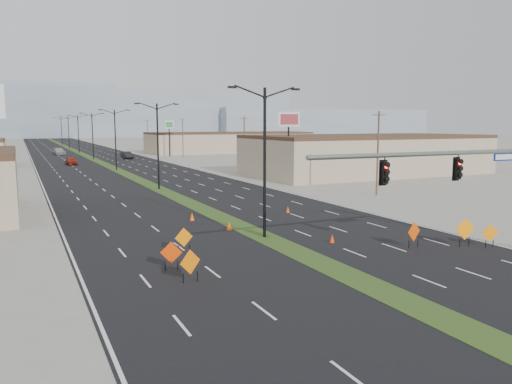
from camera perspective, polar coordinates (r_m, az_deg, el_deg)
name	(u,v)px	position (r m, az deg, el deg)	size (l,w,h in m)	color
ground	(380,290)	(24.19, 13.97, -10.86)	(600.00, 600.00, 0.00)	gray
road_surface	(91,158)	(118.77, -18.32, 3.68)	(25.00, 400.00, 0.02)	black
median_strip	(91,158)	(118.77, -18.32, 3.68)	(2.00, 400.00, 0.04)	#30491A
building_se_near	(366,156)	(79.49, 12.45, 4.06)	(36.00, 18.00, 5.50)	tan
building_se_far	(230,143)	(138.17, -3.02, 5.62)	(44.00, 16.00, 5.00)	tan
mesa_center	(115,114)	(322.35, -15.86, 8.60)	(220.00, 50.00, 28.00)	gray
mesa_east	(317,122)	(364.06, 6.95, 7.92)	(160.00, 50.00, 18.00)	gray
signal_mast	(481,175)	(30.57, 24.35, 1.74)	(16.30, 0.60, 8.00)	slate
streetlight_0	(265,158)	(33.14, 1.00, 3.93)	(5.15, 0.24, 10.02)	black
streetlight_1	(158,143)	(59.50, -11.16, 5.48)	(5.15, 0.24, 10.02)	black
streetlight_2	(115,138)	(86.89, -15.78, 6.01)	(5.15, 0.24, 10.02)	black
streetlight_3	(93,134)	(114.58, -18.18, 6.27)	(5.15, 0.24, 10.02)	black
streetlight_4	(78,133)	(142.39, -19.64, 6.42)	(5.15, 0.24, 10.02)	black
streetlight_5	(69,131)	(170.26, -20.63, 6.52)	(5.15, 0.24, 10.02)	black
streetlight_6	(62,130)	(198.17, -21.34, 6.59)	(5.15, 0.24, 10.02)	black
utility_pole_0	(378,152)	(55.05, 13.75, 4.46)	(1.60, 0.20, 9.00)	#4C3823
utility_pole_1	(244,142)	(85.07, -1.35, 5.77)	(1.60, 0.20, 9.00)	#4C3823
utility_pole_2	(183,137)	(117.88, -8.36, 6.24)	(1.60, 0.20, 9.00)	#4C3823
utility_pole_3	(148,134)	(151.67, -12.29, 6.47)	(1.60, 0.20, 9.00)	#4C3823
car_left	(71,161)	(100.76, -20.37, 3.36)	(1.76, 4.37, 1.49)	maroon
car_mid	(127,155)	(114.55, -14.53, 4.09)	(1.69, 4.85, 1.60)	black
car_far	(59,151)	(135.59, -21.56, 4.34)	(2.30, 5.65, 1.64)	#9EA2A7
construction_sign_0	(171,254)	(26.67, -9.67, -6.96)	(1.07, 0.53, 1.54)	#E03904
construction_sign_1	(190,263)	(24.55, -7.53, -8.06)	(1.16, 0.49, 1.64)	#E26604
construction_sign_2	(184,238)	(30.05, -8.25, -5.26)	(1.15, 0.22, 1.54)	orange
construction_sign_3	(414,233)	(32.45, 17.60, -4.44)	(1.21, 0.35, 1.66)	#D54504
construction_sign_4	(465,230)	(33.83, 22.78, -4.03)	(1.34, 0.34, 1.82)	orange
construction_sign_5	(490,234)	(34.38, 25.18, -4.35)	(1.05, 0.42, 1.47)	orange
cone_0	(229,226)	(36.27, -3.10, -3.88)	(0.38, 0.38, 0.63)	#E74404
cone_1	(332,239)	(32.79, 8.69, -5.30)	(0.33, 0.33, 0.54)	#F83305
cone_2	(288,209)	(43.43, 3.65, -2.00)	(0.34, 0.34, 0.56)	#DB3F04
cone_3	(192,217)	(40.08, -7.33, -2.80)	(0.40, 0.40, 0.66)	#EA4B04
pole_sign_east_near	(289,125)	(69.32, 3.75, 7.71)	(2.94, 1.48, 9.31)	black
pole_sign_east_far	(169,128)	(120.97, -9.91, 7.26)	(2.64, 1.47, 8.43)	black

